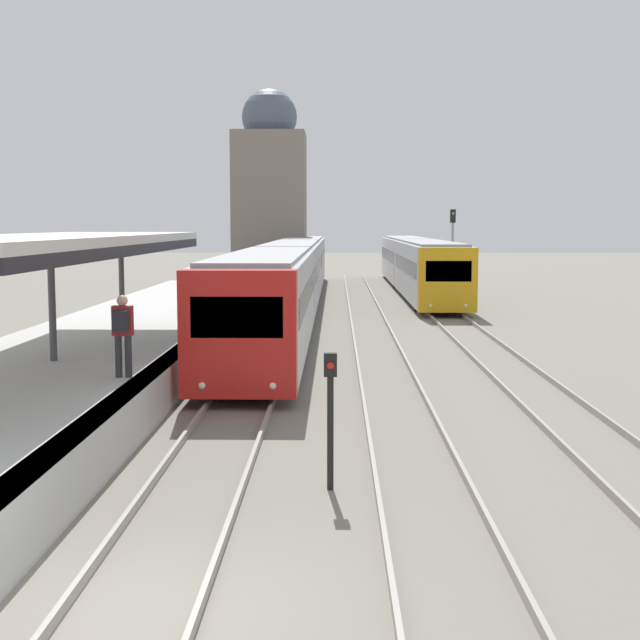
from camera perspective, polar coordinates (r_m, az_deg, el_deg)
name	(u,v)px	position (r m, az deg, el deg)	size (l,w,h in m)	color
ground_plane	(131,615)	(10.00, -12.03, -17.97)	(240.00, 240.00, 0.00)	slate
track_platform_line	(130,608)	(9.97, -12.04, -17.58)	(1.51, 120.00, 0.15)	gray
track_middle_line	(465,611)	(9.83, 9.25, -17.88)	(1.51, 120.00, 0.15)	gray
platform_canopy	(52,241)	(20.81, -16.78, 4.87)	(4.00, 16.31, 2.83)	beige
person_on_platform	(122,329)	(18.24, -12.53, -0.57)	(0.40, 0.40, 1.66)	#2D2D33
train_near	(292,272)	(42.96, -1.82, 3.08)	(2.59, 47.55, 3.20)	red
train_far	(416,262)	(54.50, 6.14, 3.69)	(2.55, 31.84, 3.19)	gold
signal_post_near	(330,407)	(13.63, 0.67, -5.56)	(0.20, 0.21, 2.12)	black
signal_mast_far	(452,243)	(47.73, 8.48, 4.87)	(0.28, 0.29, 4.85)	gray
distant_domed_building	(270,192)	(63.60, -3.23, 8.21)	(5.04, 5.04, 13.48)	slate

